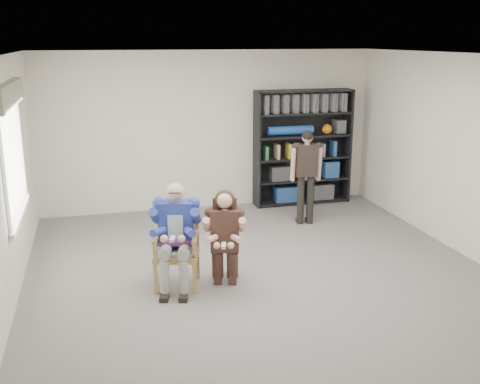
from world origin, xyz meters
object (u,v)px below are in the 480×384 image
object	(u,v)px
armchair	(177,248)
kneeling_woman	(225,239)
bookshelf	(303,148)
standing_man	(306,178)
seated_man	(176,236)

from	to	relation	value
armchair	kneeling_woman	world-z (taller)	kneeling_woman
bookshelf	standing_man	distance (m)	1.26
armchair	kneeling_woman	bearing A→B (deg)	3.50
seated_man	kneeling_woman	bearing A→B (deg)	3.50
seated_man	bookshelf	xyz separation A→B (m)	(2.81, 3.08, 0.39)
armchair	kneeling_woman	size ratio (longest dim) A/B	0.84
kneeling_woman	standing_man	xyz separation A→B (m)	(1.85, 2.03, 0.18)
seated_man	kneeling_woman	xyz separation A→B (m)	(0.58, -0.12, -0.06)
standing_man	seated_man	bearing A→B (deg)	-133.38
seated_man	bookshelf	bearing A→B (deg)	62.78
kneeling_woman	armchair	bearing A→B (deg)	-176.50
seated_man	bookshelf	distance (m)	4.18
bookshelf	standing_man	bearing A→B (deg)	-108.08
seated_man	armchair	bearing A→B (deg)	-74.81
seated_man	standing_man	bearing A→B (deg)	53.33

